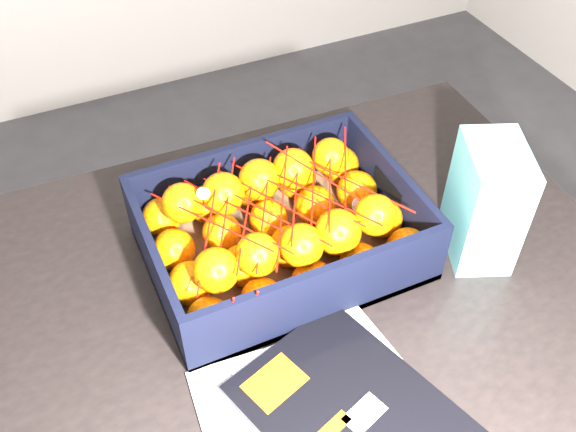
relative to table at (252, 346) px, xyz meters
name	(u,v)px	position (x,y,z in m)	size (l,w,h in m)	color
table	(252,346)	(0.00, 0.00, 0.00)	(1.22, 0.84, 0.75)	black
magazine_stack	(333,422)	(0.03, -0.22, 0.11)	(0.34, 0.33, 0.02)	silver
produce_crate	(280,238)	(0.09, 0.08, 0.13)	(0.41, 0.30, 0.12)	brown
clementine_heap	(282,225)	(0.09, 0.08, 0.16)	(0.39, 0.29, 0.12)	orange
mesh_net	(278,206)	(0.08, 0.07, 0.21)	(0.34, 0.27, 0.09)	red
retail_carton	(486,202)	(0.38, -0.03, 0.20)	(0.09, 0.13, 0.19)	silver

